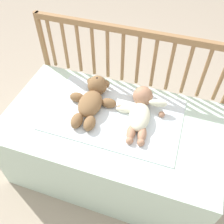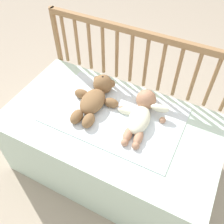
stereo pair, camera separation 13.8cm
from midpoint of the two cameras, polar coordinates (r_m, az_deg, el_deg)
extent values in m
plane|color=tan|center=(1.82, 1.99, -12.19)|extent=(12.00, 12.00, 0.00)
cube|color=silver|center=(1.61, 2.22, -7.82)|extent=(1.24, 0.69, 0.49)
cylinder|color=#997047|center=(1.91, -9.42, 10.64)|extent=(0.04, 0.04, 0.87)
cube|color=#997047|center=(1.45, 9.53, 17.25)|extent=(1.20, 0.03, 0.04)
cylinder|color=#997047|center=(1.75, -8.49, 16.04)|extent=(0.02, 0.02, 0.34)
cylinder|color=#997047|center=(1.70, -5.65, 15.35)|extent=(0.02, 0.02, 0.34)
cylinder|color=#997047|center=(1.66, -2.67, 14.58)|extent=(0.02, 0.02, 0.34)
cylinder|color=#997047|center=(1.62, 0.43, 13.73)|extent=(0.02, 0.02, 0.34)
cylinder|color=#997047|center=(1.59, 3.64, 12.80)|extent=(0.02, 0.02, 0.34)
cylinder|color=#997047|center=(1.56, 6.96, 11.80)|extent=(0.02, 0.02, 0.34)
cylinder|color=#997047|center=(1.54, 10.36, 10.72)|extent=(0.02, 0.02, 0.34)
cylinder|color=#997047|center=(1.52, 13.83, 9.58)|extent=(0.02, 0.02, 0.34)
cylinder|color=#997047|center=(1.51, 17.32, 8.38)|extent=(0.02, 0.02, 0.34)
cylinder|color=#997047|center=(1.51, 20.84, 7.14)|extent=(0.02, 0.02, 0.34)
cylinder|color=#997047|center=(1.51, 24.33, 5.87)|extent=(0.02, 0.02, 0.34)
cube|color=white|center=(1.44, 3.38, -0.77)|extent=(0.77, 0.48, 0.01)
ellipsoid|color=olive|center=(1.45, -1.74, 2.31)|extent=(0.15, 0.21, 0.09)
sphere|color=olive|center=(1.54, 0.48, 6.25)|extent=(0.12, 0.12, 0.12)
sphere|color=beige|center=(1.52, 0.49, 7.18)|extent=(0.05, 0.05, 0.05)
sphere|color=black|center=(1.50, 0.49, 7.79)|extent=(0.02, 0.02, 0.02)
sphere|color=olive|center=(1.56, -0.85, 7.26)|extent=(0.05, 0.05, 0.05)
sphere|color=olive|center=(1.54, 2.44, 6.35)|extent=(0.05, 0.05, 0.05)
ellipsoid|color=olive|center=(1.52, -4.41, 4.02)|extent=(0.09, 0.06, 0.06)
ellipsoid|color=olive|center=(1.47, 2.51, 1.95)|extent=(0.09, 0.06, 0.06)
ellipsoid|color=olive|center=(1.40, -5.30, -1.23)|extent=(0.07, 0.11, 0.06)
ellipsoid|color=olive|center=(1.37, -2.56, -2.14)|extent=(0.07, 0.11, 0.06)
ellipsoid|color=#EAEACC|center=(1.38, 9.03, -1.89)|extent=(0.14, 0.22, 0.08)
sphere|color=tan|center=(1.47, 10.48, 2.67)|extent=(0.12, 0.12, 0.12)
ellipsoid|color=#EAEACC|center=(1.44, 5.97, 0.07)|extent=(0.11, 0.05, 0.04)
ellipsoid|color=#EAEACC|center=(1.42, 13.61, 0.69)|extent=(0.11, 0.05, 0.04)
sphere|color=tan|center=(1.45, 4.84, 0.53)|extent=(0.04, 0.04, 0.04)
sphere|color=tan|center=(1.43, 14.20, -1.97)|extent=(0.04, 0.04, 0.04)
ellipsoid|color=tan|center=(1.33, 6.58, -5.34)|extent=(0.06, 0.11, 0.05)
ellipsoid|color=tan|center=(1.33, 9.05, -6.02)|extent=(0.06, 0.11, 0.05)
sphere|color=tan|center=(1.30, 5.95, -7.15)|extent=(0.04, 0.04, 0.04)
sphere|color=tan|center=(1.30, 8.47, -7.85)|extent=(0.04, 0.04, 0.04)
camera|label=1|loc=(0.07, -87.13, 3.18)|focal=40.00mm
camera|label=2|loc=(0.07, 92.87, -3.18)|focal=40.00mm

